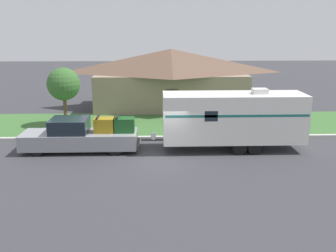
% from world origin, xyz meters
% --- Properties ---
extents(ground_plane, '(120.00, 120.00, 0.00)m').
position_xyz_m(ground_plane, '(0.00, 0.00, 0.00)').
color(ground_plane, '#38383D').
extents(curb_strip, '(80.00, 0.30, 0.14)m').
position_xyz_m(curb_strip, '(0.00, 3.75, 0.07)').
color(curb_strip, beige).
rests_on(curb_strip, ground_plane).
extents(lawn_strip, '(80.00, 7.00, 0.03)m').
position_xyz_m(lawn_strip, '(0.00, 7.40, 0.01)').
color(lawn_strip, '#3D6B33').
rests_on(lawn_strip, ground_plane).
extents(house_across_street, '(13.59, 6.53, 5.02)m').
position_xyz_m(house_across_street, '(0.91, 13.31, 2.60)').
color(house_across_street, gray).
rests_on(house_across_street, ground_plane).
extents(pickup_truck, '(6.51, 2.01, 2.01)m').
position_xyz_m(pickup_truck, '(-4.59, 1.48, 0.88)').
color(pickup_truck, black).
rests_on(pickup_truck, ground_plane).
extents(travel_trailer, '(9.12, 2.30, 3.49)m').
position_xyz_m(travel_trailer, '(3.95, 1.48, 1.87)').
color(travel_trailer, black).
rests_on(travel_trailer, ground_plane).
extents(mailbox, '(0.48, 0.20, 1.23)m').
position_xyz_m(mailbox, '(2.56, 4.51, 0.95)').
color(mailbox, brown).
rests_on(mailbox, ground_plane).
extents(tree_in_yard, '(2.27, 2.27, 4.10)m').
position_xyz_m(tree_in_yard, '(-6.78, 7.19, 2.94)').
color(tree_in_yard, brown).
rests_on(tree_in_yard, ground_plane).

